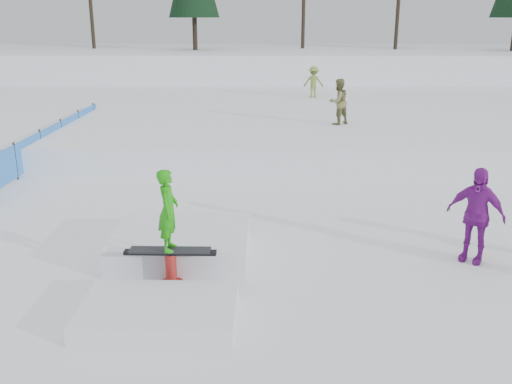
{
  "coord_description": "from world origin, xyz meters",
  "views": [
    {
      "loc": [
        0.75,
        -9.09,
        4.55
      ],
      "look_at": [
        0.5,
        2.0,
        1.1
      ],
      "focal_mm": 40.0,
      "sensor_mm": 36.0,
      "label": 1
    }
  ],
  "objects_px": {
    "safety_fence": "(16,161)",
    "jib_rail_feature": "(176,256)",
    "walker_olive": "(338,102)",
    "walker_ygreen": "(314,82)",
    "spectator_purple": "(475,215)"
  },
  "relations": [
    {
      "from": "safety_fence",
      "to": "jib_rail_feature",
      "type": "relative_size",
      "value": 3.64
    },
    {
      "from": "walker_olive",
      "to": "jib_rail_feature",
      "type": "distance_m",
      "value": 11.55
    },
    {
      "from": "safety_fence",
      "to": "jib_rail_feature",
      "type": "height_order",
      "value": "jib_rail_feature"
    },
    {
      "from": "safety_fence",
      "to": "jib_rail_feature",
      "type": "distance_m",
      "value": 8.23
    },
    {
      "from": "walker_ygreen",
      "to": "spectator_purple",
      "type": "bearing_deg",
      "value": 104.83
    },
    {
      "from": "walker_ygreen",
      "to": "jib_rail_feature",
      "type": "xyz_separation_m",
      "value": [
        -3.8,
        -17.7,
        -1.22
      ]
    },
    {
      "from": "walker_ygreen",
      "to": "safety_fence",
      "type": "bearing_deg",
      "value": 59.93
    },
    {
      "from": "walker_olive",
      "to": "spectator_purple",
      "type": "xyz_separation_m",
      "value": [
        1.46,
        -10.06,
        -0.68
      ]
    },
    {
      "from": "jib_rail_feature",
      "to": "walker_ygreen",
      "type": "bearing_deg",
      "value": 77.89
    },
    {
      "from": "safety_fence",
      "to": "walker_olive",
      "type": "distance_m",
      "value": 10.82
    },
    {
      "from": "walker_ygreen",
      "to": "spectator_purple",
      "type": "xyz_separation_m",
      "value": [
        1.82,
        -17.06,
        -0.6
      ]
    },
    {
      "from": "walker_olive",
      "to": "jib_rail_feature",
      "type": "height_order",
      "value": "walker_olive"
    },
    {
      "from": "walker_olive",
      "to": "walker_ygreen",
      "type": "distance_m",
      "value": 7.01
    },
    {
      "from": "walker_olive",
      "to": "spectator_purple",
      "type": "height_order",
      "value": "walker_olive"
    },
    {
      "from": "safety_fence",
      "to": "walker_ygreen",
      "type": "bearing_deg",
      "value": 51.19
    }
  ]
}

